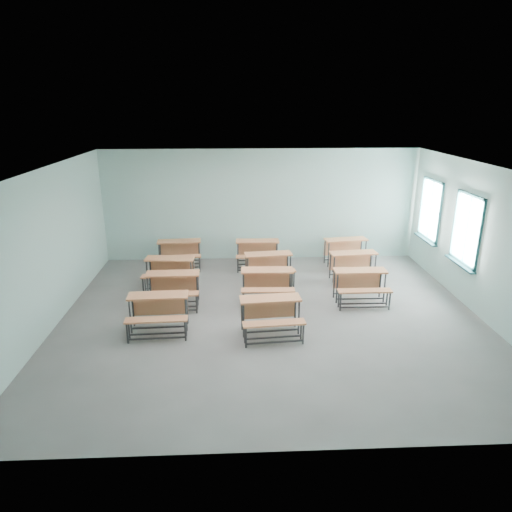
% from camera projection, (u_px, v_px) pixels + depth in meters
% --- Properties ---
extents(room, '(9.04, 8.04, 3.24)m').
position_uv_depth(room, '(276.00, 246.00, 9.38)').
color(room, slate).
rests_on(room, ground).
extents(desk_unit_r0c0, '(1.24, 0.86, 0.75)m').
position_uv_depth(desk_unit_r0c0, '(158.00, 308.00, 9.11)').
color(desk_unit_r0c0, '#C57147').
rests_on(desk_unit_r0c0, ground).
extents(desk_unit_r0c1, '(1.26, 0.90, 0.75)m').
position_uv_depth(desk_unit_r0c1, '(271.00, 311.00, 8.97)').
color(desk_unit_r0c1, '#C57147').
rests_on(desk_unit_r0c1, ground).
extents(desk_unit_r1c0, '(1.22, 0.83, 0.75)m').
position_uv_depth(desk_unit_r1c0, '(173.00, 285.00, 10.29)').
color(desk_unit_r1c0, '#C57147').
rests_on(desk_unit_r1c0, ground).
extents(desk_unit_r1c1, '(1.22, 0.84, 0.75)m').
position_uv_depth(desk_unit_r1c1, '(267.00, 281.00, 10.49)').
color(desk_unit_r1c1, '#C57147').
rests_on(desk_unit_r1c1, ground).
extents(desk_unit_r1c2, '(1.21, 0.81, 0.75)m').
position_uv_depth(desk_unit_r1c2, '(361.00, 282.00, 10.47)').
color(desk_unit_r1c2, '#C57147').
rests_on(desk_unit_r1c2, ground).
extents(desk_unit_r2c0, '(1.26, 0.90, 0.75)m').
position_uv_depth(desk_unit_r2c0, '(169.00, 269.00, 11.29)').
color(desk_unit_r2c0, '#C57147').
rests_on(desk_unit_r2c0, ground).
extents(desk_unit_r2c1, '(1.28, 0.93, 0.75)m').
position_uv_depth(desk_unit_r2c1, '(269.00, 264.00, 11.62)').
color(desk_unit_r2c1, '#C57147').
rests_on(desk_unit_r2c1, ground).
extents(desk_unit_r2c2, '(1.27, 0.91, 0.75)m').
position_uv_depth(desk_unit_r2c2, '(354.00, 263.00, 11.71)').
color(desk_unit_r2c2, '#C57147').
rests_on(desk_unit_r2c2, ground).
extents(desk_unit_r3c0, '(1.25, 0.89, 0.75)m').
position_uv_depth(desk_unit_r3c0, '(179.00, 250.00, 12.71)').
color(desk_unit_r3c0, '#C57147').
rests_on(desk_unit_r3c0, ground).
extents(desk_unit_r3c1, '(1.21, 0.83, 0.75)m').
position_uv_depth(desk_unit_r3c1, '(258.00, 250.00, 12.72)').
color(desk_unit_r3c1, '#C57147').
rests_on(desk_unit_r3c1, ground).
extents(desk_unit_r3c2, '(1.30, 0.96, 0.75)m').
position_uv_depth(desk_unit_r3c2, '(347.00, 248.00, 12.87)').
color(desk_unit_r3c2, '#C57147').
rests_on(desk_unit_r3c2, ground).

